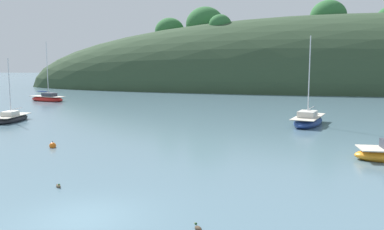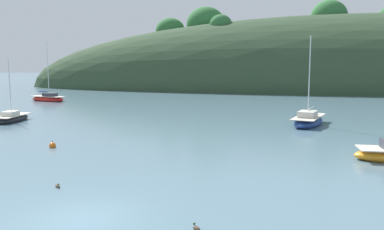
{
  "view_description": "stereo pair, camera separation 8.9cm",
  "coord_description": "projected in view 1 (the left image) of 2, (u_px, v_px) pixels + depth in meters",
  "views": [
    {
      "loc": [
        6.49,
        -12.8,
        5.53
      ],
      "look_at": [
        0.0,
        20.0,
        1.2
      ],
      "focal_mm": 37.52,
      "sensor_mm": 36.0,
      "label": 1
    },
    {
      "loc": [
        6.58,
        -12.78,
        5.53
      ],
      "look_at": [
        0.0,
        20.0,
        1.2
      ],
      "focal_mm": 37.52,
      "sensor_mm": 36.0,
      "label": 2
    }
  ],
  "objects": [
    {
      "name": "mooring_buoy_inner",
      "position": [
        53.0,
        146.0,
        26.44
      ],
      "size": [
        0.44,
        0.44,
        0.54
      ],
      "color": "orange",
      "rests_on": "ground"
    },
    {
      "name": "far_shoreline_hill",
      "position": [
        361.0,
        89.0,
        83.65
      ],
      "size": [
        150.0,
        36.0,
        34.19
      ],
      "color": "#2D422B",
      "rests_on": "ground"
    },
    {
      "name": "duck_lead",
      "position": [
        58.0,
        186.0,
        17.98
      ],
      "size": [
        0.37,
        0.37,
        0.24
      ],
      "color": "brown",
      "rests_on": "ground"
    },
    {
      "name": "duck_trailing",
      "position": [
        198.0,
        228.0,
        13.4
      ],
      "size": [
        0.36,
        0.37,
        0.24
      ],
      "color": "#473828",
      "rests_on": "ground"
    },
    {
      "name": "sailboat_grey_yawl",
      "position": [
        308.0,
        121.0,
        36.14
      ],
      "size": [
        3.9,
        6.79,
        8.15
      ],
      "color": "navy",
      "rests_on": "ground"
    },
    {
      "name": "ground_plane",
      "position": [
        84.0,
        218.0,
        14.41
      ],
      "size": [
        400.0,
        400.0,
        0.0
      ],
      "primitive_type": "plane",
      "color": "slate"
    },
    {
      "name": "sailboat_teal_outer",
      "position": [
        47.0,
        98.0,
        58.92
      ],
      "size": [
        6.23,
        3.53,
        8.84
      ],
      "color": "red",
      "rests_on": "ground"
    },
    {
      "name": "sailboat_navy_dinghy",
      "position": [
        12.0,
        118.0,
        38.24
      ],
      "size": [
        2.12,
        4.95,
        6.17
      ],
      "color": "#232328",
      "rests_on": "ground"
    }
  ]
}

